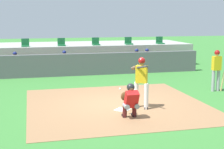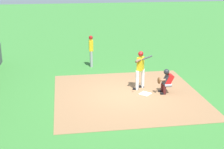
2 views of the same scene
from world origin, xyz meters
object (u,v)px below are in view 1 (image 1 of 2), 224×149
dugout_player_0 (15,63)px  home_plate (122,110)px  dugout_player_1 (65,62)px  catcher_crouched (130,99)px  stadium_seat_3 (96,43)px  stadium_seat_4 (129,42)px  on_deck_batter (217,68)px  stadium_seat_2 (61,44)px  stadium_seat_1 (25,44)px  batter_at_plate (141,79)px  dugout_player_3 (148,59)px  dugout_player_2 (137,59)px  stadium_seat_5 (160,42)px

dugout_player_0 → home_plate: bearing=-64.9°
dugout_player_1 → catcher_crouched: bearing=-83.0°
dugout_player_0 → dugout_player_1: 2.69m
catcher_crouched → stadium_seat_3: 11.20m
dugout_player_0 → stadium_seat_4: stadium_seat_4 is taller
on_deck_batter → stadium_seat_2: 10.08m
on_deck_batter → stadium_seat_1: 11.46m
home_plate → stadium_seat_2: stadium_seat_2 is taller
dugout_player_1 → batter_at_plate: bearing=-77.4°
batter_at_plate → stadium_seat_4: bearing=75.8°
dugout_player_1 → dugout_player_3: bearing=0.0°
stadium_seat_1 → catcher_crouched: bearing=-73.7°
dugout_player_2 → stadium_seat_4: stadium_seat_4 is taller
stadium_seat_2 → dugout_player_1: bearing=-90.9°
dugout_player_2 → dugout_player_3: 0.65m
catcher_crouched → dugout_player_0: bearing=112.7°
dugout_player_2 → stadium_seat_1: 6.80m
home_plate → dugout_player_0: (-3.81, 8.14, 0.65)m
dugout_player_1 → stadium_seat_2: (0.03, 2.03, 0.86)m
dugout_player_2 → stadium_seat_2: bearing=154.5°
dugout_player_1 → stadium_seat_5: bearing=17.3°
dugout_player_0 → stadium_seat_3: 5.37m
batter_at_plate → stadium_seat_3: bearing=87.8°
dugout_player_1 → dugout_player_0: bearing=180.0°
dugout_player_1 → stadium_seat_3: 3.12m
home_plate → stadium_seat_3: (1.08, 10.18, 1.51)m
dugout_player_0 → catcher_crouched: bearing=-67.3°
stadium_seat_4 → stadium_seat_5: 2.17m
stadium_seat_1 → stadium_seat_3: same height
on_deck_batter → batter_at_plate: bearing=-155.1°
on_deck_batter → stadium_seat_2: (-5.81, 8.22, 0.51)m
on_deck_batter → dugout_player_3: size_ratio=1.37×
stadium_seat_4 → batter_at_plate: bearing=-104.2°
home_plate → dugout_player_0: bearing=115.1°
dugout_player_1 → stadium_seat_1: stadium_seat_1 is taller
batter_at_plate → dugout_player_2: bearing=72.8°
dugout_player_0 → dugout_player_3: (7.64, 0.00, 0.00)m
stadium_seat_2 → stadium_seat_5: bearing=0.0°
dugout_player_1 → stadium_seat_1: 3.07m
dugout_player_3 → stadium_seat_1: size_ratio=2.71×
dugout_player_2 → catcher_crouched: bearing=-109.4°
on_deck_batter → stadium_seat_2: stadium_seat_2 is taller
home_plate → stadium_seat_5: (5.42, 10.18, 1.51)m
stadium_seat_1 → dugout_player_3: bearing=-16.0°
dugout_player_3 → stadium_seat_5: 2.72m
home_plate → catcher_crouched: (-0.01, -0.93, 0.58)m
dugout_player_0 → dugout_player_2: 6.99m
stadium_seat_3 → catcher_crouched: bearing=-95.6°
dugout_player_0 → stadium_seat_2: size_ratio=2.71×
dugout_player_0 → stadium_seat_5: size_ratio=2.71×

